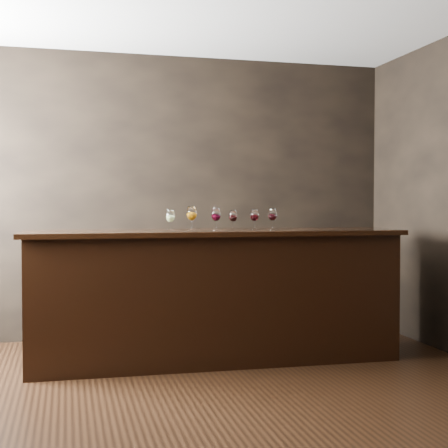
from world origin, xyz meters
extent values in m
plane|color=black|center=(0.00, 0.00, 0.00)|extent=(5.00, 5.00, 0.00)
cube|color=black|center=(0.00, 2.25, 1.40)|extent=(5.00, 0.02, 2.80)
cube|color=black|center=(0.00, -2.25, 1.40)|extent=(5.00, 0.02, 2.80)
cube|color=black|center=(0.44, 1.10, 0.53)|extent=(3.05, 0.76, 1.06)
cube|color=black|center=(0.44, 1.10, 1.08)|extent=(3.16, 0.83, 0.04)
cube|color=black|center=(0.37, 2.03, 0.51)|extent=(2.81, 0.40, 1.01)
cylinder|color=white|center=(0.06, 1.10, 1.10)|extent=(0.06, 0.06, 0.00)
cylinder|color=white|center=(0.06, 1.10, 1.14)|extent=(0.01, 0.01, 0.07)
ellipsoid|color=white|center=(0.06, 1.10, 1.22)|extent=(0.07, 0.07, 0.10)
cylinder|color=white|center=(0.06, 1.10, 1.27)|extent=(0.05, 0.05, 0.01)
ellipsoid|color=#D1E787|center=(0.06, 1.10, 1.21)|extent=(0.06, 0.06, 0.05)
cylinder|color=white|center=(0.25, 1.13, 1.10)|extent=(0.07, 0.07, 0.00)
cylinder|color=white|center=(0.25, 1.13, 1.15)|extent=(0.01, 0.01, 0.08)
ellipsoid|color=white|center=(0.25, 1.13, 1.24)|extent=(0.09, 0.09, 0.12)
cylinder|color=white|center=(0.25, 1.13, 1.30)|extent=(0.06, 0.06, 0.01)
ellipsoid|color=orange|center=(0.25, 1.13, 1.22)|extent=(0.07, 0.07, 0.06)
cylinder|color=white|center=(0.43, 1.06, 1.10)|extent=(0.07, 0.07, 0.00)
cylinder|color=white|center=(0.43, 1.06, 1.14)|extent=(0.01, 0.01, 0.07)
ellipsoid|color=white|center=(0.43, 1.06, 1.23)|extent=(0.08, 0.08, 0.11)
cylinder|color=white|center=(0.43, 1.06, 1.28)|extent=(0.06, 0.06, 0.01)
ellipsoid|color=black|center=(0.43, 1.06, 1.22)|extent=(0.06, 0.06, 0.05)
cylinder|color=white|center=(0.60, 1.11, 1.10)|extent=(0.06, 0.06, 0.00)
cylinder|color=white|center=(0.60, 1.11, 1.14)|extent=(0.01, 0.01, 0.06)
ellipsoid|color=white|center=(0.60, 1.11, 1.22)|extent=(0.07, 0.07, 0.10)
cylinder|color=white|center=(0.60, 1.11, 1.27)|extent=(0.05, 0.05, 0.01)
ellipsoid|color=black|center=(0.60, 1.11, 1.20)|extent=(0.06, 0.06, 0.05)
cylinder|color=white|center=(0.78, 1.10, 1.10)|extent=(0.06, 0.06, 0.00)
cylinder|color=white|center=(0.78, 1.10, 1.14)|extent=(0.01, 0.01, 0.07)
ellipsoid|color=white|center=(0.78, 1.10, 1.22)|extent=(0.07, 0.07, 0.11)
cylinder|color=white|center=(0.78, 1.10, 1.27)|extent=(0.06, 0.06, 0.01)
ellipsoid|color=black|center=(0.78, 1.10, 1.21)|extent=(0.06, 0.06, 0.05)
cylinder|color=white|center=(0.94, 1.11, 1.10)|extent=(0.07, 0.07, 0.00)
cylinder|color=white|center=(0.94, 1.11, 1.14)|extent=(0.01, 0.01, 0.07)
ellipsoid|color=white|center=(0.94, 1.11, 1.23)|extent=(0.08, 0.08, 0.11)
cylinder|color=white|center=(0.94, 1.11, 1.28)|extent=(0.06, 0.06, 0.01)
ellipsoid|color=black|center=(0.94, 1.11, 1.21)|extent=(0.06, 0.06, 0.05)
camera|label=1|loc=(-0.77, -3.96, 1.33)|focal=50.00mm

